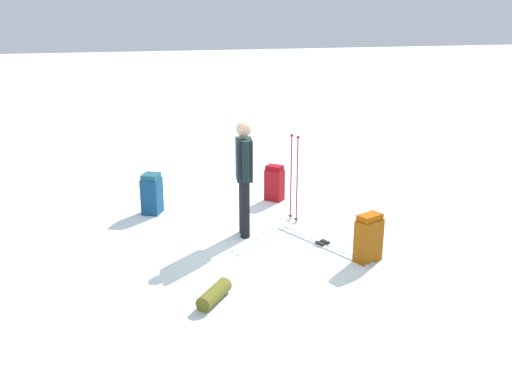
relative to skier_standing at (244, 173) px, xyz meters
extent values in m
plane|color=white|center=(-0.15, -0.13, -0.95)|extent=(80.00, 80.00, 0.00)
cylinder|color=black|center=(0.10, -0.02, -0.53)|extent=(0.14, 0.14, 0.85)
cylinder|color=black|center=(-0.10, 0.02, -0.53)|extent=(0.14, 0.14, 0.85)
cube|color=black|center=(0.00, 0.00, 0.20)|extent=(0.37, 0.27, 0.60)
cylinder|color=black|center=(0.24, -0.04, 0.23)|extent=(0.09, 0.09, 0.58)
cylinder|color=black|center=(-0.24, 0.04, 0.23)|extent=(0.09, 0.09, 0.58)
sphere|color=tan|center=(0.00, 0.00, 0.64)|extent=(0.22, 0.22, 0.22)
cube|color=silver|center=(-0.69, -0.92, -0.94)|extent=(1.62, 0.75, 0.02)
cube|color=black|center=(-0.69, -0.92, -0.92)|extent=(0.15, 0.11, 0.03)
cube|color=silver|center=(-0.65, -1.02, -0.94)|extent=(1.62, 0.75, 0.02)
cube|color=black|center=(-0.65, -1.02, -0.92)|extent=(0.15, 0.11, 0.03)
cube|color=maroon|center=(1.41, -0.90, -0.68)|extent=(0.36, 0.37, 0.55)
cube|color=maroon|center=(1.41, -0.90, -0.37)|extent=(0.33, 0.33, 0.08)
cube|color=navy|center=(1.31, 1.22, -0.66)|extent=(0.40, 0.39, 0.59)
cube|color=navy|center=(1.31, 1.22, -0.33)|extent=(0.36, 0.35, 0.08)
cube|color=#8F470B|center=(-1.33, -1.34, -0.67)|extent=(0.33, 0.41, 0.57)
cube|color=#9C4202|center=(-1.33, -1.34, -0.34)|extent=(0.30, 0.37, 0.08)
cylinder|color=maroon|center=(0.27, -0.91, -0.29)|extent=(0.02, 0.02, 1.33)
sphere|color=#A51919|center=(0.27, -0.91, 0.41)|extent=(0.05, 0.05, 0.05)
cylinder|color=black|center=(0.27, -0.91, -0.89)|extent=(0.07, 0.07, 0.01)
cylinder|color=maroon|center=(0.42, -0.86, -0.29)|extent=(0.02, 0.02, 1.33)
sphere|color=#A51919|center=(0.42, -0.86, 0.41)|extent=(0.05, 0.05, 0.05)
cylinder|color=black|center=(0.42, -0.86, -0.89)|extent=(0.07, 0.07, 0.01)
cylinder|color=brown|center=(-1.87, 0.84, -0.86)|extent=(0.54, 0.49, 0.18)
camera|label=1|loc=(-7.58, 1.94, 2.22)|focal=39.82mm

